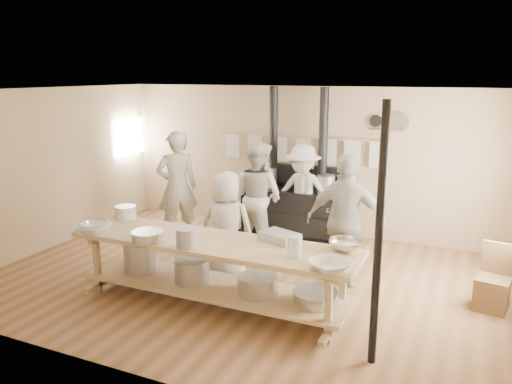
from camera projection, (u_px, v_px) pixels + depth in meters
ground at (245, 279)px, 7.02m from camera, size 7.00×7.00×0.00m
room_shell at (244, 165)px, 6.64m from camera, size 7.00×7.00×7.00m
left_opening at (129, 137)px, 9.79m from camera, size 0.00×0.90×0.90m
stove at (296, 207)px, 8.78m from camera, size 1.90×0.75×2.60m
towel_rail at (302, 146)px, 8.79m from camera, size 3.00×0.04×0.47m
back_wall_shelf at (389, 124)px, 8.13m from camera, size 0.63×0.14×0.32m
prep_table at (212, 266)px, 6.10m from camera, size 3.60×0.90×0.85m
support_post at (379, 239)px, 4.71m from camera, size 0.08×0.08×2.60m
cook_far_left at (177, 187)px, 8.38m from camera, size 0.81×0.81×1.90m
cook_left at (258, 197)px, 7.98m from camera, size 1.04×0.92×1.79m
cook_center at (226, 227)px, 6.81m from camera, size 0.84×0.63×1.55m
cook_right at (346, 221)px, 6.64m from camera, size 1.10×0.56×1.80m
cook_by_window at (302, 194)px, 8.37m from camera, size 1.10×0.65×1.68m
chair at (492, 290)px, 6.08m from camera, size 0.44×0.44×0.81m
bowl_white_a at (93, 228)px, 6.33m from camera, size 0.40×0.40×0.10m
bowl_steel_a at (95, 227)px, 6.37m from camera, size 0.48×0.48×0.11m
bowl_white_b at (329, 266)px, 5.10m from camera, size 0.58×0.58×0.10m
bowl_steel_b at (345, 245)px, 5.69m from camera, size 0.53×0.53×0.12m
roasting_pan at (280, 237)px, 6.01m from camera, size 0.53×0.44×0.10m
mixing_bowl_large at (148, 236)px, 5.99m from camera, size 0.39×0.39×0.12m
bucket_galv at (187, 238)px, 5.77m from camera, size 0.26×0.26×0.23m
deep_bowl_enamel at (126, 212)px, 6.91m from camera, size 0.34×0.34×0.18m
pitcher at (294, 247)px, 5.46m from camera, size 0.19×0.19×0.24m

